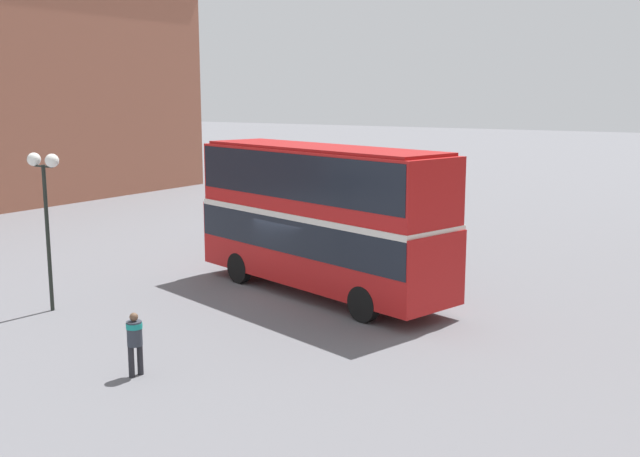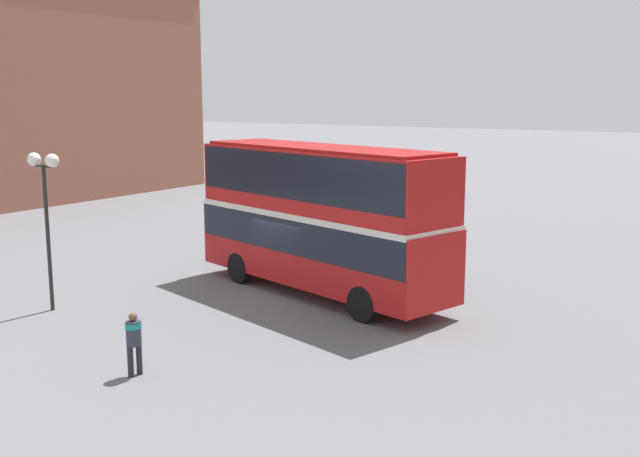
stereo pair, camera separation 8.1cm
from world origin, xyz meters
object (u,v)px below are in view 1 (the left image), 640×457
parked_car_kerb_near (272,225)px  pedestrian_foreground (135,337)px  double_decker_bus (320,210)px  street_lamp_twin_globe (44,185)px

parked_car_kerb_near → pedestrian_foreground: bearing=126.9°
double_decker_bus → pedestrian_foreground: 8.92m
double_decker_bus → parked_car_kerb_near: bearing=151.7°
double_decker_bus → parked_car_kerb_near: size_ratio=2.35×
parked_car_kerb_near → street_lamp_twin_globe: street_lamp_twin_globe is taller
pedestrian_foreground → street_lamp_twin_globe: street_lamp_twin_globe is taller
double_decker_bus → pedestrian_foreground: (0.28, -8.71, -1.90)m
parked_car_kerb_near → street_lamp_twin_globe: size_ratio=0.90×
pedestrian_foreground → parked_car_kerb_near: size_ratio=0.35×
pedestrian_foreground → parked_car_kerb_near: 16.75m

